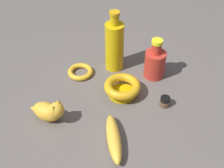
# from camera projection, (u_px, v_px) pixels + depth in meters

# --- Properties ---
(ground) EXTENTS (2.00, 2.00, 0.00)m
(ground) POSITION_uv_depth(u_px,v_px,m) (112.00, 101.00, 1.17)
(ground) COLOR #5B5651
(bottle_short) EXTENTS (0.08, 0.08, 0.17)m
(bottle_short) POSITION_uv_depth(u_px,v_px,m) (155.00, 63.00, 1.23)
(bottle_short) COLOR #BA3225
(bottle_short) RESTS_ON ground
(nail_polish_jar) EXTENTS (0.04, 0.04, 0.04)m
(nail_polish_jar) POSITION_uv_depth(u_px,v_px,m) (165.00, 102.00, 1.14)
(nail_polish_jar) COLOR brown
(nail_polish_jar) RESTS_ON ground
(bowl) EXTENTS (0.14, 0.14, 0.06)m
(bowl) POSITION_uv_depth(u_px,v_px,m) (122.00, 87.00, 1.17)
(bowl) COLOR #CEAC08
(bowl) RESTS_ON ground
(bangle) EXTENTS (0.10, 0.10, 0.02)m
(bangle) POSITION_uv_depth(u_px,v_px,m) (80.00, 72.00, 1.28)
(bangle) COLOR gold
(bangle) RESTS_ON ground
(banana) EXTENTS (0.20, 0.13, 0.04)m
(banana) POSITION_uv_depth(u_px,v_px,m) (114.00, 138.00, 1.01)
(banana) COLOR gold
(banana) RESTS_ON ground
(cat_figurine) EXTENTS (0.07, 0.14, 0.10)m
(cat_figurine) POSITION_uv_depth(u_px,v_px,m) (49.00, 111.00, 1.07)
(cat_figurine) COLOR gold
(cat_figurine) RESTS_ON ground
(bottle_tall) EXTENTS (0.08, 0.08, 0.26)m
(bottle_tall) POSITION_uv_depth(u_px,v_px,m) (114.00, 45.00, 1.24)
(bottle_tall) COLOR gold
(bottle_tall) RESTS_ON ground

